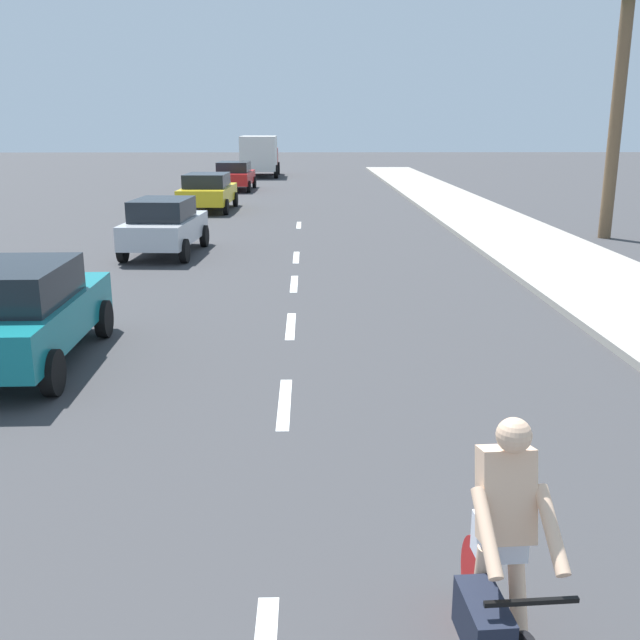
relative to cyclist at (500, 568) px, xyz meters
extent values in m
plane|color=#38383A|center=(-1.51, 15.44, -0.83)|extent=(160.00, 160.00, 0.00)
cube|color=#9E998E|center=(5.50, 17.44, -0.76)|extent=(3.60, 80.00, 0.14)
cube|color=white|center=(-1.51, 4.89, -0.83)|extent=(0.16, 1.80, 0.01)
cube|color=white|center=(-1.51, 8.67, -0.83)|extent=(0.16, 1.80, 0.01)
cube|color=white|center=(-1.51, 12.28, -0.83)|extent=(0.16, 1.80, 0.01)
cube|color=white|center=(-1.51, 15.72, -0.83)|extent=(0.16, 1.80, 0.01)
cube|color=white|center=(-1.51, 22.37, -0.83)|extent=(0.16, 1.80, 0.01)
cylinder|color=red|center=(0.01, 0.56, -0.50)|extent=(0.09, 0.66, 0.66)
cube|color=black|center=(0.05, 0.04, -0.32)|extent=(0.10, 0.95, 0.04)
cylinder|color=black|center=(0.03, 0.25, -0.08)|extent=(0.03, 0.03, 0.48)
cube|color=black|center=(0.08, -0.41, 0.05)|extent=(0.56, 0.07, 0.03)
cube|color=beige|center=(0.04, 0.12, 0.45)|extent=(0.36, 0.34, 0.63)
sphere|color=beige|center=(0.05, 0.06, 0.88)|extent=(0.22, 0.22, 0.22)
cube|color=white|center=(0.04, 0.17, 0.12)|extent=(0.33, 0.24, 0.28)
cube|color=black|center=(-0.15, -0.27, -0.20)|extent=(0.27, 0.53, 0.32)
cylinder|color=beige|center=(0.16, 0.12, -0.20)|extent=(0.13, 0.32, 0.62)
cylinder|color=beige|center=(-0.08, 0.11, -0.20)|extent=(0.12, 0.21, 0.63)
cylinder|color=beige|center=(0.26, -0.13, 0.35)|extent=(0.12, 0.49, 0.41)
cylinder|color=beige|center=(-0.14, -0.16, 0.35)|extent=(0.12, 0.49, 0.41)
cube|color=#14727A|center=(-5.53, 6.63, -0.14)|extent=(1.82, 4.14, 0.64)
cube|color=black|center=(-5.53, 6.42, 0.46)|extent=(1.57, 2.17, 0.56)
cylinder|color=black|center=(-6.42, 8.00, -0.51)|extent=(0.20, 0.64, 0.64)
cylinder|color=black|center=(-4.70, 8.04, -0.51)|extent=(0.20, 0.64, 0.64)
cylinder|color=black|center=(-4.64, 5.25, -0.51)|extent=(0.20, 0.64, 0.64)
cube|color=#B7BABF|center=(-5.20, 16.34, -0.14)|extent=(1.88, 4.03, 0.64)
cube|color=black|center=(-5.21, 16.15, 0.46)|extent=(1.57, 2.13, 0.56)
cylinder|color=black|center=(-5.95, 17.73, -0.51)|extent=(0.22, 0.65, 0.64)
cylinder|color=black|center=(-4.30, 17.63, -0.51)|extent=(0.22, 0.65, 0.64)
cylinder|color=black|center=(-6.11, 15.06, -0.51)|extent=(0.22, 0.65, 0.64)
cylinder|color=black|center=(-4.45, 14.96, -0.51)|extent=(0.22, 0.65, 0.64)
cube|color=gold|center=(-5.42, 27.13, -0.14)|extent=(2.04, 4.61, 0.64)
cube|color=black|center=(-5.42, 26.91, 0.46)|extent=(1.75, 2.42, 0.56)
cylinder|color=black|center=(-6.33, 28.71, -0.51)|extent=(0.20, 0.64, 0.64)
cylinder|color=black|center=(-4.42, 28.66, -0.51)|extent=(0.20, 0.64, 0.64)
cylinder|color=black|center=(-6.42, 25.61, -0.51)|extent=(0.20, 0.64, 0.64)
cylinder|color=black|center=(-4.50, 25.56, -0.51)|extent=(0.20, 0.64, 0.64)
cube|color=red|center=(-5.26, 37.16, -0.14)|extent=(2.01, 4.56, 0.64)
cube|color=black|center=(-5.27, 36.93, 0.46)|extent=(1.73, 2.39, 0.56)
cylinder|color=black|center=(-6.17, 38.72, -0.51)|extent=(0.20, 0.64, 0.64)
cylinder|color=black|center=(-4.28, 38.67, -0.51)|extent=(0.20, 0.64, 0.64)
cylinder|color=black|center=(-6.25, 35.65, -0.51)|extent=(0.20, 0.64, 0.64)
cylinder|color=black|center=(-4.35, 35.60, -0.51)|extent=(0.20, 0.64, 0.64)
cube|color=maroon|center=(-4.57, 50.50, 0.37)|extent=(2.42, 2.36, 1.40)
cube|color=silver|center=(-4.55, 47.51, 0.82)|extent=(2.43, 4.18, 2.30)
cylinder|color=black|center=(-5.77, 50.36, -0.38)|extent=(0.29, 0.90, 0.90)
cylinder|color=black|center=(-3.37, 50.38, -0.38)|extent=(0.29, 0.90, 0.90)
cylinder|color=black|center=(-5.74, 46.46, -0.38)|extent=(0.29, 0.90, 0.90)
cylinder|color=black|center=(-3.34, 46.48, -0.38)|extent=(0.29, 0.90, 0.90)
cylinder|color=brown|center=(8.42, 19.13, 3.14)|extent=(0.39, 0.39, 7.94)
camera|label=1|loc=(-1.20, -3.97, 2.70)|focal=40.55mm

